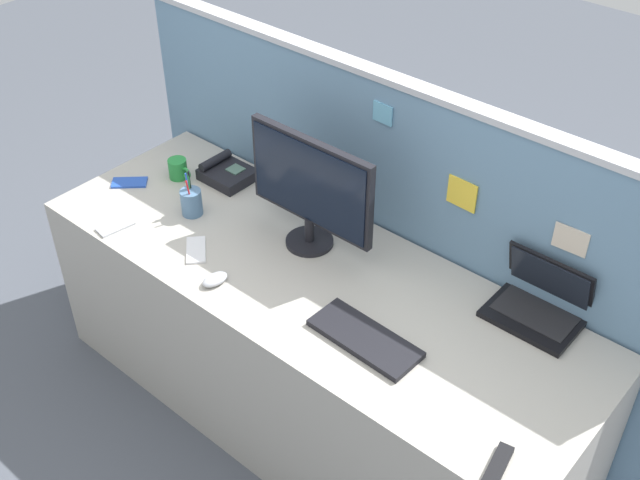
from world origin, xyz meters
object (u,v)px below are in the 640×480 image
(desktop_monitor, at_px, (311,187))
(tv_remote, at_px, (497,468))
(pen_cup, at_px, (191,202))
(desk_phone, at_px, (227,173))
(laptop, at_px, (540,301))
(computer_mouse_right_hand, at_px, (215,279))
(keyboard_main, at_px, (365,338))
(cell_phone_blue_case, at_px, (129,182))
(coffee_mug, at_px, (178,169))
(cell_phone_silver_slab, at_px, (115,226))
(cell_phone_white_slab, at_px, (196,250))

(desktop_monitor, height_order, tv_remote, desktop_monitor)
(pen_cup, bearing_deg, desktop_monitor, 19.35)
(desktop_monitor, height_order, desk_phone, desktop_monitor)
(laptop, xyz_separation_m, computer_mouse_right_hand, (-0.94, -0.60, -0.04))
(keyboard_main, height_order, cell_phone_blue_case, keyboard_main)
(laptop, relative_size, keyboard_main, 0.80)
(desk_phone, distance_m, pen_cup, 0.27)
(desktop_monitor, bearing_deg, cell_phone_blue_case, -166.76)
(laptop, bearing_deg, desktop_monitor, -166.31)
(tv_remote, bearing_deg, computer_mouse_right_hand, 167.61)
(cell_phone_blue_case, distance_m, tv_remote, 1.92)
(desktop_monitor, bearing_deg, computer_mouse_right_hand, -104.39)
(coffee_mug, bearing_deg, computer_mouse_right_hand, -31.04)
(laptop, relative_size, tv_remote, 1.80)
(computer_mouse_right_hand, relative_size, cell_phone_blue_case, 0.69)
(pen_cup, relative_size, tv_remote, 1.08)
(cell_phone_silver_slab, distance_m, tv_remote, 1.70)
(laptop, height_order, cell_phone_silver_slab, laptop)
(desk_phone, bearing_deg, laptop, 4.53)
(cell_phone_silver_slab, height_order, coffee_mug, coffee_mug)
(pen_cup, height_order, cell_phone_silver_slab, pen_cup)
(keyboard_main, bearing_deg, tv_remote, -12.82)
(keyboard_main, distance_m, cell_phone_silver_slab, 1.12)
(desk_phone, height_order, keyboard_main, desk_phone)
(desk_phone, height_order, tv_remote, desk_phone)
(laptop, bearing_deg, coffee_mug, -171.36)
(desktop_monitor, height_order, cell_phone_silver_slab, desktop_monitor)
(laptop, height_order, cell_phone_blue_case, laptop)
(cell_phone_white_slab, relative_size, tv_remote, 0.91)
(pen_cup, xyz_separation_m, cell_phone_silver_slab, (-0.16, -0.26, -0.05))
(desk_phone, relative_size, cell_phone_white_slab, 1.32)
(keyboard_main, distance_m, coffee_mug, 1.22)
(desktop_monitor, xyz_separation_m, desk_phone, (-0.55, 0.09, -0.22))
(tv_remote, bearing_deg, desktop_monitor, 147.14)
(computer_mouse_right_hand, bearing_deg, tv_remote, 5.63)
(laptop, xyz_separation_m, desk_phone, (-1.40, -0.11, -0.03))
(desk_phone, bearing_deg, tv_remote, -18.12)
(desktop_monitor, relative_size, keyboard_main, 1.43)
(desktop_monitor, xyz_separation_m, computer_mouse_right_hand, (-0.10, -0.40, -0.24))
(laptop, distance_m, keyboard_main, 0.61)
(desk_phone, bearing_deg, keyboard_main, -19.84)
(desk_phone, distance_m, cell_phone_silver_slab, 0.53)
(desktop_monitor, relative_size, cell_phone_blue_case, 3.79)
(keyboard_main, distance_m, tv_remote, 0.61)
(cell_phone_white_slab, bearing_deg, keyboard_main, -44.59)
(keyboard_main, relative_size, cell_phone_blue_case, 2.64)
(computer_mouse_right_hand, bearing_deg, desktop_monitor, 83.02)
(cell_phone_silver_slab, distance_m, coffee_mug, 0.40)
(cell_phone_white_slab, height_order, tv_remote, tv_remote)
(laptop, bearing_deg, desk_phone, -175.47)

